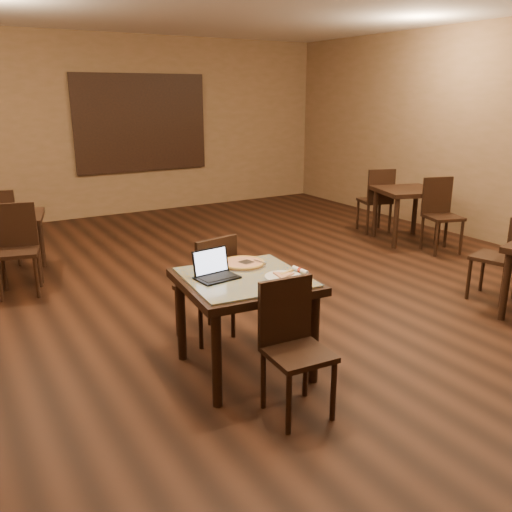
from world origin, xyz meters
TOP-DOWN VIEW (x-y plane):
  - ground at (0.00, 0.00)m, footprint 10.00×10.00m
  - wall_back at (0.00, 5.00)m, footprint 8.00×0.02m
  - mural at (0.50, 4.96)m, footprint 2.34×0.05m
  - tiled_table at (-0.86, -1.03)m, footprint 1.00×1.00m
  - chair_main_near at (-0.86, -1.65)m, footprint 0.41×0.41m
  - chair_main_far at (-0.85, -0.41)m, footprint 0.47×0.47m
  - laptop at (-1.06, -0.93)m, footprint 0.32×0.26m
  - plate at (-0.64, -1.21)m, footprint 0.27×0.27m
  - pizza_slice at (-0.64, -1.21)m, footprint 0.24×0.24m
  - pizza_pan at (-0.74, -0.79)m, footprint 0.37×0.37m
  - pizza_whole at (-0.74, -0.79)m, footprint 0.34×0.34m
  - spatula at (-0.72, -0.81)m, footprint 0.15×0.25m
  - napkin_roll at (-0.46, -1.17)m, footprint 0.05×0.16m
  - other_table_a at (3.00, 1.10)m, footprint 1.01×1.01m
  - other_table_a_chair_near at (3.03, 0.53)m, footprint 0.53×0.53m
  - other_table_a_chair_far at (2.97, 1.68)m, footprint 0.53×0.53m
  - other_table_b at (-2.09, 2.25)m, footprint 0.94×0.94m
  - other_table_b_chair_near at (-2.07, 1.70)m, footprint 0.49×0.49m
  - other_table_b_chair_far at (-2.11, 2.81)m, footprint 0.49×0.49m
  - other_table_c_chair_far at (2.09, -1.10)m, footprint 0.49×0.49m

SIDE VIEW (x-z plane):
  - ground at x=0.00m, z-range 0.00..0.00m
  - chair_main_near at x=-0.86m, z-range 0.06..0.96m
  - other_table_c_chair_far at x=2.09m, z-range 0.06..0.98m
  - chair_main_far at x=-0.85m, z-range 0.06..0.99m
  - other_table_b_chair_near at x=-2.07m, z-range 0.06..1.01m
  - other_table_b_chair_far at x=-2.11m, z-range 0.06..1.01m
  - other_table_a_chair_near at x=3.03m, z-range 0.06..1.04m
  - other_table_a_chair_far at x=2.97m, z-range 0.06..1.04m
  - other_table_b at x=-2.09m, z-range 0.24..0.97m
  - other_table_a at x=3.00m, z-range 0.25..1.01m
  - tiled_table at x=-0.86m, z-range 0.28..1.04m
  - pizza_pan at x=-0.74m, z-range 0.76..0.77m
  - plate at x=-0.64m, z-range 0.76..0.78m
  - napkin_roll at x=-0.46m, z-range 0.76..0.80m
  - pizza_whole at x=-0.74m, z-range 0.77..0.79m
  - pizza_slice at x=-0.64m, z-range 0.78..0.80m
  - spatula at x=-0.72m, z-range 0.79..0.79m
  - laptop at x=-1.06m, z-range 0.72..0.92m
  - wall_back at x=0.00m, z-range 0.00..3.00m
  - mural at x=0.50m, z-range 0.73..2.37m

